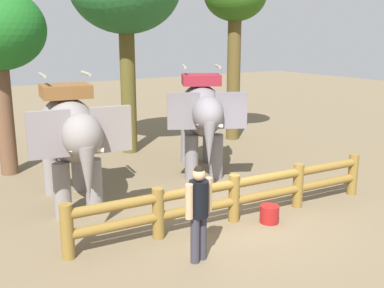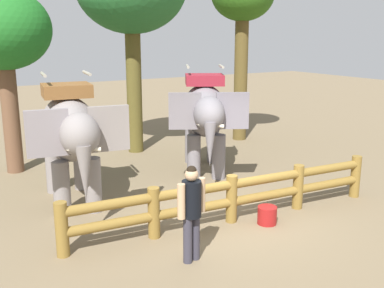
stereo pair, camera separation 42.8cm
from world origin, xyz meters
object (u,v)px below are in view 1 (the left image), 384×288
(elephant_center, at_px, (202,114))
(tree_far_right, at_px, (235,3))
(tourist_woman_in_black, at_px, (199,207))
(log_fence, at_px, (234,195))
(elephant_near_left, at_px, (70,134))
(feed_bucket, at_px, (269,214))

(elephant_center, height_order, tree_far_right, tree_far_right)
(elephant_center, bearing_deg, tourist_woman_in_black, -125.06)
(elephant_center, height_order, tourist_woman_in_black, elephant_center)
(log_fence, height_order, tree_far_right, tree_far_right)
(elephant_near_left, bearing_deg, tourist_woman_in_black, -76.07)
(tourist_woman_in_black, bearing_deg, tree_far_right, 48.23)
(log_fence, bearing_deg, elephant_center, 66.47)
(elephant_near_left, relative_size, feed_bucket, 8.93)
(elephant_near_left, relative_size, tourist_woman_in_black, 2.08)
(elephant_center, relative_size, feed_bucket, 8.77)
(tourist_woman_in_black, relative_size, tree_far_right, 0.28)
(tourist_woman_in_black, height_order, tree_far_right, tree_far_right)
(log_fence, relative_size, elephant_center, 2.03)
(feed_bucket, bearing_deg, tourist_woman_in_black, -165.69)
(feed_bucket, bearing_deg, tree_far_right, 57.36)
(feed_bucket, bearing_deg, log_fence, 140.52)
(tourist_woman_in_black, xyz_separation_m, tree_far_right, (6.64, 7.43, 4.07))
(log_fence, relative_size, tree_far_right, 1.16)
(tourist_woman_in_black, relative_size, feed_bucket, 4.30)
(tourist_woman_in_black, xyz_separation_m, feed_bucket, (2.24, 0.57, -0.84))
(log_fence, height_order, tourist_woman_in_black, tourist_woman_in_black)
(elephant_center, bearing_deg, tree_far_right, 40.30)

